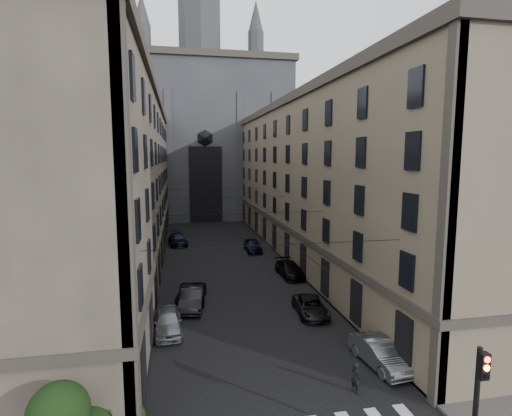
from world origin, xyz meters
TOP-DOWN VIEW (x-y plane):
  - sidewalk_left at (-10.50, 36.00)m, footprint 7.00×80.00m
  - sidewalk_right at (10.50, 36.00)m, footprint 7.00×80.00m
  - building_left at (-13.44, 36.00)m, footprint 13.60×60.60m
  - building_right at (13.44, 36.00)m, footprint 13.60×60.60m
  - gothic_tower at (0.00, 74.96)m, footprint 35.00×23.00m
  - traffic_light_right at (5.60, 1.92)m, footprint 0.34×0.50m
  - tram_wires at (0.00, 35.63)m, footprint 14.00×60.00m
  - car_left_near at (-5.99, 17.09)m, footprint 2.05×4.76m
  - car_left_midnear at (-4.20, 21.38)m, footprint 2.26×5.13m
  - car_left_midfar at (-4.20, 22.71)m, footprint 2.90×5.24m
  - car_left_far at (-5.26, 45.09)m, footprint 2.92×5.72m
  - car_right_near at (6.20, 10.17)m, footprint 2.10×4.77m
  - car_right_midnear at (4.76, 18.22)m, footprint 2.55×4.88m
  - car_right_midfar at (5.90, 28.12)m, footprint 2.31×5.18m
  - car_right_far at (4.20, 39.50)m, footprint 1.93×4.75m
  - pedestrian at (3.69, 8.00)m, footprint 0.58×0.69m

SIDE VIEW (x-z plane):
  - sidewalk_left at x=-10.50m, z-range 0.00..0.15m
  - sidewalk_right at x=10.50m, z-range 0.00..0.15m
  - car_right_midnear at x=4.76m, z-range 0.00..1.31m
  - car_left_midfar at x=-4.20m, z-range 0.00..1.39m
  - car_right_midfar at x=5.90m, z-range 0.00..1.48m
  - car_right_near at x=6.20m, z-range 0.00..1.52m
  - car_left_far at x=-5.26m, z-range 0.00..1.59m
  - car_left_near at x=-5.99m, z-range 0.00..1.60m
  - pedestrian at x=3.69m, z-range 0.00..1.60m
  - car_right_far at x=4.20m, z-range 0.00..1.62m
  - car_left_midnear at x=-4.20m, z-range 0.00..1.64m
  - traffic_light_right at x=5.60m, z-range 0.69..5.89m
  - tram_wires at x=0.00m, z-range 7.03..7.46m
  - building_left at x=-13.44m, z-range -0.08..18.77m
  - building_right at x=13.44m, z-range -0.08..18.77m
  - gothic_tower at x=0.00m, z-range -11.20..46.80m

